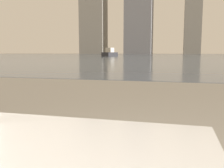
% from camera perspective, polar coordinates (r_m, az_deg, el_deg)
% --- Properties ---
extents(harbor_water, '(180.00, 110.00, 0.01)m').
position_cam_1_polar(harbor_water, '(61.99, 13.83, 6.28)').
color(harbor_water, slate).
rests_on(harbor_water, ground_plane).
extents(harbor_boat_0, '(2.47, 4.95, 1.78)m').
position_cam_1_polar(harbor_boat_0, '(52.63, -0.49, 7.04)').
color(harbor_boat_0, '#2D2D33').
rests_on(harbor_boat_0, harbor_water).
extents(skyline_tower_0, '(11.69, 9.48, 50.57)m').
position_cam_1_polar(skyline_tower_0, '(126.78, -4.28, 18.34)').
color(skyline_tower_0, gray).
rests_on(skyline_tower_0, ground_plane).
extents(skyline_tower_2, '(7.13, 8.85, 43.56)m').
position_cam_1_polar(skyline_tower_2, '(120.01, 18.12, 16.95)').
color(skyline_tower_2, gray).
rests_on(skyline_tower_2, ground_plane).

